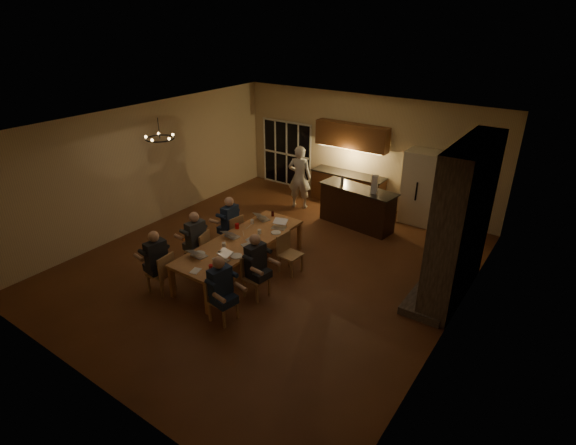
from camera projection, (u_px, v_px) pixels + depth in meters
The scene contains 43 objects.
floor at pixel (271, 264), 10.31m from camera, with size 9.00×9.00×0.00m, color brown.
back_wall at pixel (364, 151), 12.97m from camera, with size 8.00×0.04×3.20m, color tan.
left_wall at pixel (147, 166), 11.70m from camera, with size 0.04×9.00×3.20m, color tan.
right_wall at pixel (461, 252), 7.54m from camera, with size 0.04×9.00×3.20m, color tan.
ceiling at pixel (269, 125), 8.93m from camera, with size 8.00×9.00×0.04m, color white.
french_doors at pixel (287, 154), 14.56m from camera, with size 1.86×0.08×2.10m, color black.
fireplace at pixel (462, 223), 8.59m from camera, with size 0.58×2.50×3.20m, color #5F534B.
kitchenette at pixel (349, 165), 13.06m from camera, with size 2.24×0.68×2.40m, color brown, non-canonical shape.
refrigerator at pixel (421, 187), 11.97m from camera, with size 0.90×0.68×2.00m, color beige.
dining_table at pixel (241, 256), 9.90m from camera, with size 1.10×3.27×0.75m, color tan.
bar_island at pixel (357, 207), 11.94m from camera, with size 2.10×0.68×1.08m, color black.
chair_left_near at pixel (160, 273), 9.14m from camera, with size 0.44×0.44×0.89m, color #A78253, non-canonical shape.
chair_left_mid at pixel (198, 250), 10.01m from camera, with size 0.44×0.44×0.89m, color #A78253, non-canonical shape.
chair_left_far at pixel (232, 232), 10.82m from camera, with size 0.44×0.44×0.89m, color #A78253, non-canonical shape.
chair_right_near at pixel (223, 300), 8.28m from camera, with size 0.44×0.44×0.89m, color #A78253, non-canonical shape.
chair_right_mid at pixel (256, 277), 8.98m from camera, with size 0.44×0.44×0.89m, color #A78253, non-canonical shape.
chair_right_far at pixel (290, 254), 9.82m from camera, with size 0.44×0.44×0.89m, color #A78253, non-canonical shape.
person_left_near at pixel (157, 262), 9.04m from camera, with size 0.60×0.60×1.38m, color #25282F, non-canonical shape.
person_right_near at pixel (221, 290), 8.14m from camera, with size 0.60×0.60×1.38m, color #1C2D46, non-canonical shape.
person_left_mid at pixel (196, 241), 9.87m from camera, with size 0.60×0.60×1.38m, color #383E43, non-canonical shape.
person_right_mid at pixel (256, 265), 8.92m from camera, with size 0.60×0.60×1.38m, color #25282F, non-canonical shape.
person_left_far at pixel (230, 224), 10.64m from camera, with size 0.60×0.60×1.38m, color #1C2D46, non-canonical shape.
standing_person at pixel (300, 177), 12.92m from camera, with size 0.68×0.44×1.85m, color silver.
chandelier at pixel (160, 138), 9.78m from camera, with size 0.63×0.63×0.03m, color black.
laptop_a at pixel (199, 251), 9.10m from camera, with size 0.32×0.28×0.23m, color silver, non-canonical shape.
laptop_b at pixel (221, 255), 8.94m from camera, with size 0.32×0.28×0.23m, color silver, non-canonical shape.
laptop_c at pixel (232, 232), 9.87m from camera, with size 0.32×0.28×0.23m, color silver, non-canonical shape.
laptop_d at pixel (248, 242), 9.45m from camera, with size 0.32×0.28×0.23m, color silver, non-canonical shape.
laptop_e at pixel (263, 215), 10.70m from camera, with size 0.32×0.28×0.23m, color silver, non-canonical shape.
laptop_f at pixel (279, 224), 10.27m from camera, with size 0.32×0.28×0.23m, color silver, non-canonical shape.
mug_front at pixel (224, 245), 9.47m from camera, with size 0.09×0.09×0.10m, color white.
mug_mid at pixel (259, 232), 10.03m from camera, with size 0.09×0.09×0.10m, color white.
mug_back at pixel (252, 222), 10.50m from camera, with size 0.08×0.08×0.10m, color white.
redcup_near at pixel (211, 268), 8.61m from camera, with size 0.08×0.08×0.12m, color #B80C10.
redcup_mid at pixel (237, 226), 10.27m from camera, with size 0.09×0.09×0.12m, color #B80C10.
can_silver at pixel (220, 254), 9.09m from camera, with size 0.07×0.07×0.12m, color #B2B2B7.
can_cola at pixel (273, 214), 10.89m from camera, with size 0.07×0.07×0.12m, color #3F0F0C.
plate_near at pixel (236, 256), 9.12m from camera, with size 0.25×0.25×0.02m, color white.
plate_left at pixel (199, 254), 9.20m from camera, with size 0.27×0.27×0.02m, color white.
plate_far at pixel (276, 233), 10.08m from camera, with size 0.23×0.23×0.02m, color white.
notepad at pixel (195, 271), 8.61m from camera, with size 0.16×0.22×0.01m, color white.
bar_bottle at pixel (342, 180), 11.92m from camera, with size 0.09×0.09×0.24m, color #99999E.
bar_blender at pixel (375, 184), 11.28m from camera, with size 0.15×0.15×0.47m, color silver.
Camera 1 is at (5.41, -7.07, 5.29)m, focal length 28.00 mm.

